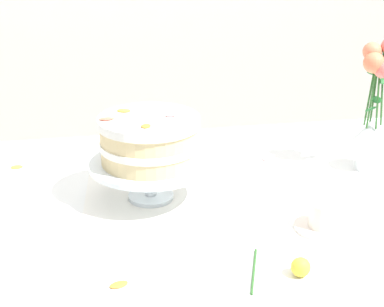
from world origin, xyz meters
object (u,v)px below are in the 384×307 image
object	(u,v)px
dining_table	(220,233)
teacup	(324,218)
flower_vase	(373,111)
cake_stand	(150,168)
fallen_rose	(298,267)
layer_cake	(149,139)

from	to	relation	value
dining_table	teacup	size ratio (longest dim) A/B	11.19
dining_table	flower_vase	xyz separation A→B (m)	(0.44, 0.12, 0.25)
dining_table	cake_stand	distance (m)	0.24
fallen_rose	cake_stand	bearing A→B (deg)	121.78
cake_stand	fallen_rose	world-z (taller)	cake_stand
fallen_rose	teacup	bearing A→B (deg)	54.33
dining_table	teacup	bearing A→B (deg)	-42.28
dining_table	teacup	world-z (taller)	teacup
cake_stand	fallen_rose	size ratio (longest dim) A/B	1.91
dining_table	teacup	xyz separation A→B (m)	(0.19, -0.17, 0.11)
cake_stand	flower_vase	bearing A→B (deg)	7.41
dining_table	cake_stand	size ratio (longest dim) A/B	4.83
layer_cake	fallen_rose	world-z (taller)	layer_cake
teacup	fallen_rose	distance (m)	0.20
flower_vase	teacup	world-z (taller)	flower_vase
fallen_rose	dining_table	bearing A→B (deg)	102.04
dining_table	flower_vase	distance (m)	0.52
cake_stand	flower_vase	world-z (taller)	flower_vase
cake_stand	layer_cake	bearing A→B (deg)	175.27
layer_cake	cake_stand	bearing A→B (deg)	-4.73
layer_cake	fallen_rose	bearing A→B (deg)	-58.21
dining_table	flower_vase	bearing A→B (deg)	15.48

